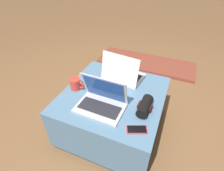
{
  "coord_description": "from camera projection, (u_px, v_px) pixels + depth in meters",
  "views": [
    {
      "loc": [
        0.41,
        -1.01,
        1.36
      ],
      "look_at": [
        -0.01,
        0.0,
        0.51
      ],
      "focal_mm": 28.0,
      "sensor_mm": 36.0,
      "label": 1
    }
  ],
  "objects": [
    {
      "name": "ground_plane",
      "position": [
        113.0,
        127.0,
        1.7
      ],
      "size": [
        14.0,
        14.0,
        0.0
      ],
      "primitive_type": "plane",
      "color": "brown"
    },
    {
      "name": "ottoman",
      "position": [
        113.0,
        112.0,
        1.57
      ],
      "size": [
        0.81,
        0.82,
        0.43
      ],
      "color": "#2A3D4E",
      "rests_on": "ground_plane"
    },
    {
      "name": "laptop_near",
      "position": [
        101.0,
        101.0,
        1.29
      ],
      "size": [
        0.36,
        0.25,
        0.24
      ],
      "rotation": [
        0.0,
        0.0,
        -0.02
      ],
      "color": "#B7B7BC",
      "rests_on": "ottoman"
    },
    {
      "name": "laptop_far",
      "position": [
        123.0,
        74.0,
        1.57
      ],
      "size": [
        0.37,
        0.3,
        0.26
      ],
      "rotation": [
        0.0,
        0.0,
        3.01
      ],
      "color": "silver",
      "rests_on": "ottoman"
    },
    {
      "name": "cell_phone",
      "position": [
        137.0,
        130.0,
        1.14
      ],
      "size": [
        0.15,
        0.11,
        0.01
      ],
      "rotation": [
        0.0,
        0.0,
        1.96
      ],
      "color": "red",
      "rests_on": "ottoman"
    },
    {
      "name": "backpack",
      "position": [
        119.0,
        78.0,
        2.03
      ],
      "size": [
        0.32,
        0.22,
        0.47
      ],
      "rotation": [
        0.0,
        0.0,
        3.24
      ],
      "color": "#5B1E19",
      "rests_on": "ground_plane"
    },
    {
      "name": "wrist_brace",
      "position": [
        145.0,
        106.0,
        1.26
      ],
      "size": [
        0.1,
        0.19,
        0.08
      ],
      "rotation": [
        0.0,
        0.0,
        4.68
      ],
      "color": "black",
      "rests_on": "ottoman"
    },
    {
      "name": "coffee_mug",
      "position": [
        76.0,
        84.0,
        1.46
      ],
      "size": [
        0.13,
        0.09,
        0.1
      ],
      "color": "red",
      "rests_on": "ottoman"
    },
    {
      "name": "fireplace_hearth",
      "position": [
        146.0,
        63.0,
        2.63
      ],
      "size": [
        1.4,
        0.5,
        0.04
      ],
      "color": "brown",
      "rests_on": "ground_plane"
    }
  ]
}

